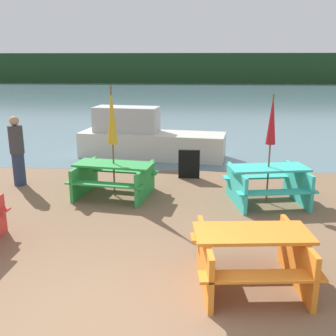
# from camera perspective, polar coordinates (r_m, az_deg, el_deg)

# --- Properties ---
(ground_plane) EXTENTS (60.00, 60.00, 0.00)m
(ground_plane) POSITION_cam_1_polar(r_m,az_deg,el_deg) (4.81, -10.50, -22.89)
(ground_plane) COLOR brown
(water) EXTENTS (60.00, 50.00, 0.00)m
(water) POSITION_cam_1_polar(r_m,az_deg,el_deg) (35.69, 1.95, 10.50)
(water) COLOR slate
(water) RESTS_ON ground_plane
(far_treeline) EXTENTS (80.00, 1.60, 4.00)m
(far_treeline) POSITION_cam_1_polar(r_m,az_deg,el_deg) (55.57, 2.60, 14.26)
(far_treeline) COLOR #1E3D1E
(far_treeline) RESTS_ON water
(picnic_table_orange) EXTENTS (1.64, 1.51, 0.78)m
(picnic_table_orange) POSITION_cam_1_polar(r_m,az_deg,el_deg) (5.50, 11.97, -12.02)
(picnic_table_orange) COLOR orange
(picnic_table_orange) RESTS_ON ground_plane
(picnic_table_teal) EXTENTS (1.85, 1.64, 0.80)m
(picnic_table_teal) POSITION_cam_1_polar(r_m,az_deg,el_deg) (8.65, 14.25, -1.92)
(picnic_table_teal) COLOR #33B7A8
(picnic_table_teal) RESTS_ON ground_plane
(picnic_table_green) EXTENTS (1.93, 1.64, 0.75)m
(picnic_table_green) POSITION_cam_1_polar(r_m,az_deg,el_deg) (8.91, -7.83, -1.18)
(picnic_table_green) COLOR green
(picnic_table_green) RESTS_ON ground_plane
(umbrella_crimson) EXTENTS (0.21, 0.21, 2.32)m
(umbrella_crimson) POSITION_cam_1_polar(r_m,az_deg,el_deg) (8.37, 14.83, 6.57)
(umbrella_crimson) COLOR brown
(umbrella_crimson) RESTS_ON ground_plane
(umbrella_gold) EXTENTS (0.22, 0.22, 2.45)m
(umbrella_gold) POSITION_cam_1_polar(r_m,az_deg,el_deg) (8.63, -8.16, 7.40)
(umbrella_gold) COLOR brown
(umbrella_gold) RESTS_ON ground_plane
(boat) EXTENTS (4.68, 1.89, 1.57)m
(boat) POSITION_cam_1_polar(r_m,az_deg,el_deg) (12.44, -3.18, 4.23)
(boat) COLOR beige
(boat) RESTS_ON water
(person) EXTENTS (0.34, 0.34, 1.70)m
(person) POSITION_cam_1_polar(r_m,az_deg,el_deg) (10.17, -21.04, 2.30)
(person) COLOR #283351
(person) RESTS_ON ground_plane
(signboard) EXTENTS (0.55, 0.08, 0.75)m
(signboard) POSITION_cam_1_polar(r_m,az_deg,el_deg) (10.18, 3.07, 0.57)
(signboard) COLOR black
(signboard) RESTS_ON ground_plane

